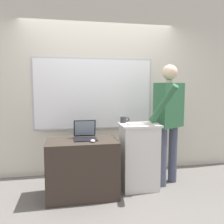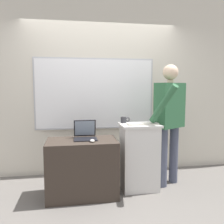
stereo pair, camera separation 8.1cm
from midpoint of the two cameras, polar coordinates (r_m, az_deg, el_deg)
The scene contains 10 objects.
ground_plane at distance 3.23m, azimuth -0.69°, elevation -20.73°, with size 30.00×30.00×0.00m, color slate.
back_wall at distance 4.02m, azimuth -3.70°, elevation 6.59°, with size 6.40×0.17×3.00m.
lectern_podium at distance 3.45m, azimuth 5.85°, elevation -10.55°, with size 0.54×0.42×0.93m.
side_desk at distance 3.26m, azimuth -7.88°, elevation -13.25°, with size 0.92×0.54×0.76m.
person_presenter at distance 3.56m, azimuth 12.89°, elevation -0.75°, with size 0.63×0.73×1.77m.
laptop at distance 3.24m, azimuth -7.20°, elevation -5.10°, with size 0.31×0.31×0.25m.
wireless_keyboard at distance 3.30m, azimuth 6.70°, elevation -2.85°, with size 0.43×0.14×0.02m.
computer_mouse_by_laptop at distance 3.04m, azimuth -5.43°, elevation -6.91°, with size 0.06×0.10×0.03m.
computer_mouse_by_keyboard at distance 3.35m, azimuth 9.90°, elevation -2.65°, with size 0.06×0.10×0.03m.
coffee_mug at distance 3.42m, azimuth 2.15°, elevation -1.89°, with size 0.14×0.08×0.09m.
Camera 1 is at (-0.55, -2.83, 1.46)m, focal length 38.00 mm.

